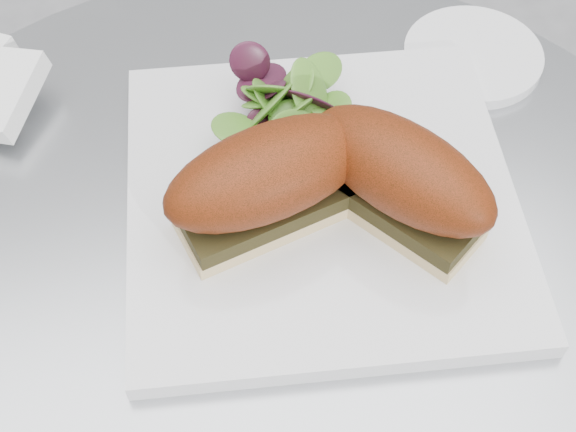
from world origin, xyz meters
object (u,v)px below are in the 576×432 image
Objects in this scene: plate at (321,198)px; sandwich_left at (269,180)px; sandwich_right at (401,177)px; saucer at (473,56)px.

sandwich_left is at bearing -161.06° from plate.
sandwich_right is (0.09, -0.02, 0.00)m from sandwich_left.
plate is at bearing -143.61° from saucer.
saucer is (0.17, 0.12, -0.00)m from plate.
saucer is at bearing 36.39° from plate.
sandwich_right is at bearing -25.66° from sandwich_left.
plate is 1.85× the size of sandwich_right.
plate is 0.07m from sandwich_left.
sandwich_left is at bearing -137.88° from sandwich_right.
sandwich_right is (0.05, -0.03, 0.05)m from plate.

